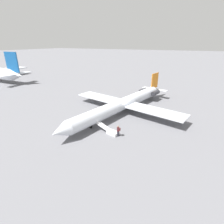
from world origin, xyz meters
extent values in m
plane|color=slate|center=(0.00, 0.00, 0.00)|extent=(600.00, 600.00, 0.00)
cylinder|color=silver|center=(0.00, 0.00, 1.82)|extent=(26.35, 7.40, 2.35)
cone|color=silver|center=(14.21, -2.80, 1.82)|extent=(2.98, 2.76, 2.30)
cone|color=silver|center=(-14.44, 2.84, 1.82)|extent=(3.44, 2.85, 2.30)
cube|color=orange|center=(-13.84, 2.73, 4.29)|extent=(3.26, 0.82, 3.76)
cube|color=silver|center=(-14.17, 2.79, 2.05)|extent=(2.65, 6.72, 0.12)
cube|color=silver|center=(0.00, 6.84, 1.64)|extent=(5.83, 11.60, 0.23)
cube|color=silver|center=(-2.59, -6.33, 1.64)|extent=(5.83, 11.60, 0.23)
cylinder|color=#2D2D33|center=(-10.97, 3.84, 2.00)|extent=(2.97, 1.58, 1.06)
cylinder|color=#2D2D33|center=(-11.61, 0.60, 2.00)|extent=(2.97, 1.58, 1.06)
cylinder|color=black|center=(8.41, -1.66, 0.29)|extent=(0.60, 0.25, 0.58)
cylinder|color=#2D2D33|center=(8.41, -1.66, 0.67)|extent=(0.10, 0.10, 0.18)
cylinder|color=black|center=(-2.39, 1.55, 0.29)|extent=(0.60, 0.25, 0.58)
cylinder|color=#2D2D33|center=(-2.39, 1.55, 0.67)|extent=(0.10, 0.10, 0.18)
cylinder|color=black|center=(-2.79, -0.53, 0.29)|extent=(0.60, 0.25, 0.58)
cylinder|color=#2D2D33|center=(-2.79, -0.53, 0.67)|extent=(0.10, 0.10, 0.18)
cone|color=silver|center=(-6.71, -41.27, 3.08)|extent=(4.08, 5.31, 3.90)
cube|color=#145193|center=(-6.68, -42.31, 7.26)|extent=(0.52, 5.58, 6.37)
cube|color=silver|center=(-6.70, -41.75, 3.48)|extent=(11.22, 2.79, 0.20)
cube|color=silver|center=(-15.30, -59.71, 2.79)|extent=(14.72, 6.88, 0.40)
cube|color=silver|center=(8.56, 2.52, 0.25)|extent=(1.43, 1.98, 0.50)
cube|color=silver|center=(8.18, 0.56, 0.78)|extent=(1.31, 2.36, 0.67)
cube|color=silver|center=(8.62, 0.47, 1.28)|extent=(0.49, 2.18, 0.61)
cube|color=#23232D|center=(8.69, 3.47, 0.42)|extent=(0.25, 0.31, 0.85)
cylinder|color=#4C1E23|center=(8.69, 3.47, 1.18)|extent=(0.36, 0.36, 0.65)
sphere|color=#936B4C|center=(8.69, 3.47, 1.62)|extent=(0.24, 0.24, 0.24)
cube|color=#592323|center=(8.75, 3.74, 1.21)|extent=(0.31, 0.23, 0.44)
camera|label=1|loc=(29.74, 13.55, 13.32)|focal=28.00mm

